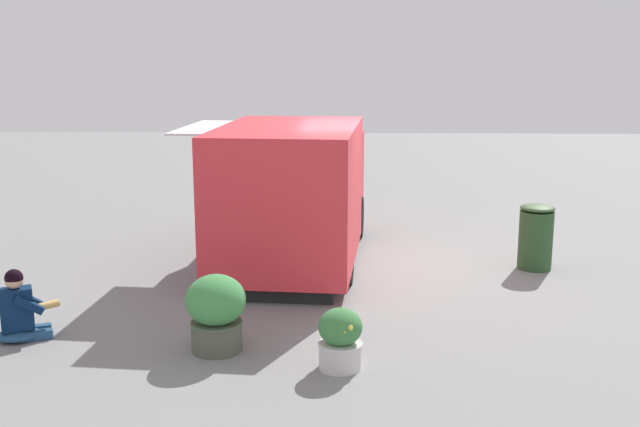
{
  "coord_description": "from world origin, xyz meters",
  "views": [
    {
      "loc": [
        -0.56,
        -11.98,
        3.42
      ],
      "look_at": [
        -0.88,
        -2.04,
        1.26
      ],
      "focal_mm": 42.2,
      "sensor_mm": 36.0,
      "label": 1
    }
  ],
  "objects_px": {
    "person_customer": "(20,312)",
    "planter_flowering_near": "(216,311)",
    "planter_flowering_far": "(340,338)",
    "trash_bin": "(536,236)",
    "food_truck": "(295,194)"
  },
  "relations": [
    {
      "from": "person_customer",
      "to": "planter_flowering_near",
      "type": "distance_m",
      "value": 2.44
    },
    {
      "from": "planter_flowering_far",
      "to": "trash_bin",
      "type": "height_order",
      "value": "trash_bin"
    },
    {
      "from": "food_truck",
      "to": "planter_flowering_far",
      "type": "distance_m",
      "value": 4.54
    },
    {
      "from": "planter_flowering_near",
      "to": "food_truck",
      "type": "bearing_deg",
      "value": 80.4
    },
    {
      "from": "trash_bin",
      "to": "food_truck",
      "type": "bearing_deg",
      "value": 173.63
    },
    {
      "from": "planter_flowering_far",
      "to": "person_customer",
      "type": "bearing_deg",
      "value": 169.31
    },
    {
      "from": "person_customer",
      "to": "planter_flowering_near",
      "type": "bearing_deg",
      "value": -6.27
    },
    {
      "from": "person_customer",
      "to": "planter_flowering_far",
      "type": "xyz_separation_m",
      "value": [
        3.86,
        -0.73,
        -0.0
      ]
    },
    {
      "from": "trash_bin",
      "to": "person_customer",
      "type": "bearing_deg",
      "value": -154.93
    },
    {
      "from": "planter_flowering_near",
      "to": "trash_bin",
      "type": "bearing_deg",
      "value": 37.84
    },
    {
      "from": "planter_flowering_far",
      "to": "food_truck",
      "type": "bearing_deg",
      "value": 99.88
    },
    {
      "from": "planter_flowering_far",
      "to": "trash_bin",
      "type": "xyz_separation_m",
      "value": [
        3.1,
        3.98,
        0.18
      ]
    },
    {
      "from": "planter_flowering_near",
      "to": "planter_flowering_far",
      "type": "relative_size",
      "value": 1.33
    },
    {
      "from": "food_truck",
      "to": "planter_flowering_near",
      "type": "bearing_deg",
      "value": -99.6
    },
    {
      "from": "person_customer",
      "to": "trash_bin",
      "type": "height_order",
      "value": "trash_bin"
    }
  ]
}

